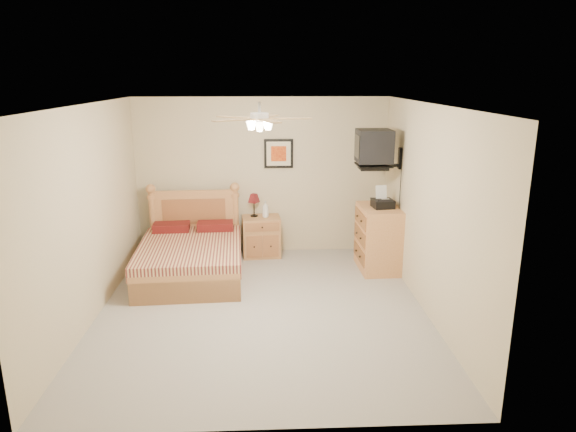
# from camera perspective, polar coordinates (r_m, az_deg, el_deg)

# --- Properties ---
(floor) EXTENTS (4.50, 4.50, 0.00)m
(floor) POSITION_cam_1_polar(r_m,az_deg,el_deg) (6.49, -2.86, -10.33)
(floor) COLOR gray
(floor) RESTS_ON ground
(ceiling) EXTENTS (4.00, 4.50, 0.04)m
(ceiling) POSITION_cam_1_polar(r_m,az_deg,el_deg) (5.86, -3.18, 12.28)
(ceiling) COLOR white
(ceiling) RESTS_ON ground
(wall_back) EXTENTS (4.00, 0.04, 2.50)m
(wall_back) POSITION_cam_1_polar(r_m,az_deg,el_deg) (8.25, -2.92, 4.41)
(wall_back) COLOR #C6B792
(wall_back) RESTS_ON ground
(wall_front) EXTENTS (4.00, 0.04, 2.50)m
(wall_front) POSITION_cam_1_polar(r_m,az_deg,el_deg) (3.93, -3.20, -8.09)
(wall_front) COLOR #C6B792
(wall_front) RESTS_ON ground
(wall_left) EXTENTS (0.04, 4.50, 2.50)m
(wall_left) POSITION_cam_1_polar(r_m,az_deg,el_deg) (6.40, -21.23, 0.15)
(wall_left) COLOR #C6B792
(wall_left) RESTS_ON ground
(wall_right) EXTENTS (0.04, 4.50, 2.50)m
(wall_right) POSITION_cam_1_polar(r_m,az_deg,el_deg) (6.36, 15.31, 0.58)
(wall_right) COLOR #C6B792
(wall_right) RESTS_ON ground
(bed) EXTENTS (1.50, 1.92, 1.20)m
(bed) POSITION_cam_1_polar(r_m,az_deg,el_deg) (7.40, -10.87, -2.36)
(bed) COLOR #B98148
(bed) RESTS_ON ground
(nightstand) EXTENTS (0.62, 0.49, 0.64)m
(nightstand) POSITION_cam_1_polar(r_m,az_deg,el_deg) (8.24, -2.97, -2.27)
(nightstand) COLOR #A47742
(nightstand) RESTS_ON ground
(table_lamp) EXTENTS (0.24, 0.24, 0.37)m
(table_lamp) POSITION_cam_1_polar(r_m,az_deg,el_deg) (8.17, -3.80, 1.22)
(table_lamp) COLOR maroon
(table_lamp) RESTS_ON nightstand
(lotion_bottle) EXTENTS (0.13, 0.13, 0.26)m
(lotion_bottle) POSITION_cam_1_polar(r_m,az_deg,el_deg) (8.12, -2.52, 0.77)
(lotion_bottle) COLOR white
(lotion_bottle) RESTS_ON nightstand
(framed_picture) EXTENTS (0.46, 0.04, 0.46)m
(framed_picture) POSITION_cam_1_polar(r_m,az_deg,el_deg) (8.17, -1.05, 6.95)
(framed_picture) COLOR black
(framed_picture) RESTS_ON wall_back
(dresser) EXTENTS (0.59, 0.83, 0.96)m
(dresser) POSITION_cam_1_polar(r_m,az_deg,el_deg) (7.74, 10.06, -2.45)
(dresser) COLOR #C0783E
(dresser) RESTS_ON ground
(fax_machine) EXTENTS (0.33, 0.34, 0.31)m
(fax_machine) POSITION_cam_1_polar(r_m,az_deg,el_deg) (7.54, 10.53, 2.07)
(fax_machine) COLOR black
(fax_machine) RESTS_ON dresser
(magazine_lower) EXTENTS (0.26, 0.30, 0.02)m
(magazine_lower) POSITION_cam_1_polar(r_m,az_deg,el_deg) (7.90, 9.22, 1.66)
(magazine_lower) COLOR tan
(magazine_lower) RESTS_ON dresser
(magazine_upper) EXTENTS (0.19, 0.26, 0.02)m
(magazine_upper) POSITION_cam_1_polar(r_m,az_deg,el_deg) (7.89, 9.17, 1.81)
(magazine_upper) COLOR gray
(magazine_upper) RESTS_ON magazine_lower
(wall_tv) EXTENTS (0.56, 0.46, 0.58)m
(wall_tv) POSITION_cam_1_polar(r_m,az_deg,el_deg) (7.46, 10.67, 7.36)
(wall_tv) COLOR black
(wall_tv) RESTS_ON wall_right
(ceiling_fan) EXTENTS (1.14, 1.14, 0.28)m
(ceiling_fan) POSITION_cam_1_polar(r_m,az_deg,el_deg) (5.67, -3.18, 10.76)
(ceiling_fan) COLOR white
(ceiling_fan) RESTS_ON ceiling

